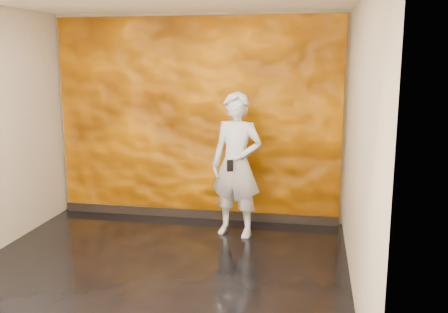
# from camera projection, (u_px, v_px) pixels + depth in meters

# --- Properties ---
(room) EXTENTS (4.02, 4.02, 2.81)m
(room) POSITION_uv_depth(u_px,v_px,m) (150.00, 142.00, 4.89)
(room) COLOR black
(room) RESTS_ON ground
(feature_wall) EXTENTS (3.90, 0.06, 2.75)m
(feature_wall) POSITION_uv_depth(u_px,v_px,m) (197.00, 120.00, 6.79)
(feature_wall) COLOR orange
(feature_wall) RESTS_ON ground
(baseboard) EXTENTS (3.90, 0.04, 0.12)m
(baseboard) POSITION_uv_depth(u_px,v_px,m) (197.00, 214.00, 7.00)
(baseboard) COLOR black
(baseboard) RESTS_ON ground
(man) EXTENTS (0.74, 0.58, 1.81)m
(man) POSITION_uv_depth(u_px,v_px,m) (236.00, 165.00, 6.19)
(man) COLOR #979CA6
(man) RESTS_ON ground
(phone) EXTENTS (0.08, 0.05, 0.14)m
(phone) POSITION_uv_depth(u_px,v_px,m) (230.00, 166.00, 5.95)
(phone) COLOR black
(phone) RESTS_ON man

